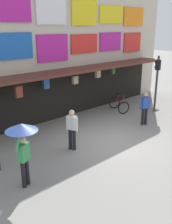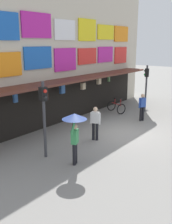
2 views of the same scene
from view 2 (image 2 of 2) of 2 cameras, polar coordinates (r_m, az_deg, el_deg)
ground_plane at (r=14.16m, az=7.86°, el=-4.63°), size 80.00×80.00×0.00m
shopfront at (r=16.11m, az=-6.16°, el=12.19°), size 18.00×2.60×8.00m
traffic_light_near at (r=10.74m, az=-9.09°, el=0.93°), size 0.30×0.34×3.20m
traffic_light_far at (r=18.51m, az=12.92°, el=6.57°), size 0.34×0.35×3.20m
bicycle_parked at (r=18.20m, az=6.57°, el=1.11°), size 1.09×1.34×1.05m
pedestrian_with_umbrella at (r=10.09m, az=-2.49°, el=-2.73°), size 0.96×0.96×2.08m
pedestrian_in_green at (r=16.39m, az=12.07°, el=1.33°), size 0.49×0.36×1.68m
pedestrian_in_red at (r=12.85m, az=2.01°, el=-2.08°), size 0.32×0.51×1.68m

